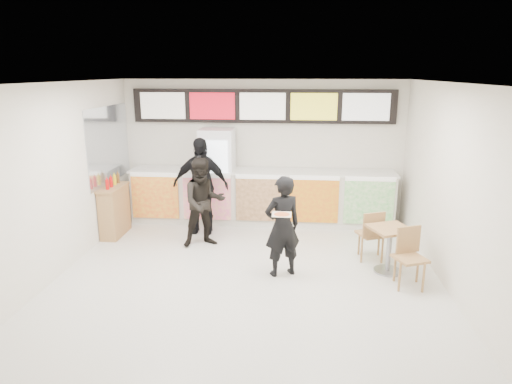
# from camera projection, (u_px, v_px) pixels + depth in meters

# --- Properties ---
(floor) EXTENTS (7.00, 7.00, 0.00)m
(floor) POSITION_uv_depth(u_px,v_px,m) (245.00, 287.00, 6.88)
(floor) COLOR beige
(floor) RESTS_ON ground
(ceiling) EXTENTS (7.00, 7.00, 0.00)m
(ceiling) POSITION_uv_depth(u_px,v_px,m) (244.00, 83.00, 6.11)
(ceiling) COLOR white
(ceiling) RESTS_ON wall_back
(wall_back) EXTENTS (6.00, 0.00, 6.00)m
(wall_back) POSITION_uv_depth(u_px,v_px,m) (263.00, 150.00, 9.86)
(wall_back) COLOR silver
(wall_back) RESTS_ON floor
(wall_left) EXTENTS (0.00, 7.00, 7.00)m
(wall_left) POSITION_uv_depth(u_px,v_px,m) (44.00, 187.00, 6.75)
(wall_left) COLOR silver
(wall_left) RESTS_ON floor
(wall_right) EXTENTS (0.00, 7.00, 7.00)m
(wall_right) POSITION_uv_depth(u_px,v_px,m) (462.00, 196.00, 6.23)
(wall_right) COLOR silver
(wall_right) RESTS_ON floor
(service_counter) EXTENTS (5.56, 0.77, 1.14)m
(service_counter) POSITION_uv_depth(u_px,v_px,m) (261.00, 197.00, 9.71)
(service_counter) COLOR silver
(service_counter) RESTS_ON floor
(menu_board) EXTENTS (5.50, 0.14, 0.70)m
(menu_board) POSITION_uv_depth(u_px,v_px,m) (263.00, 106.00, 9.53)
(menu_board) COLOR black
(menu_board) RESTS_ON wall_back
(drinks_fridge) EXTENTS (0.70, 0.67, 2.00)m
(drinks_fridge) POSITION_uv_depth(u_px,v_px,m) (218.00, 176.00, 9.69)
(drinks_fridge) COLOR white
(drinks_fridge) RESTS_ON floor
(mirror_panel) EXTENTS (0.01, 2.00, 1.50)m
(mirror_panel) POSITION_uv_depth(u_px,v_px,m) (109.00, 144.00, 9.04)
(mirror_panel) COLOR #B2B7BF
(mirror_panel) RESTS_ON wall_left
(customer_main) EXTENTS (0.70, 0.60, 1.62)m
(customer_main) POSITION_uv_depth(u_px,v_px,m) (282.00, 226.00, 7.12)
(customer_main) COLOR black
(customer_main) RESTS_ON floor
(customer_left) EXTENTS (0.99, 0.89, 1.66)m
(customer_left) POSITION_uv_depth(u_px,v_px,m) (204.00, 202.00, 8.35)
(customer_left) COLOR black
(customer_left) RESTS_ON floor
(customer_mid) EXTENTS (1.16, 0.55, 1.92)m
(customer_mid) POSITION_uv_depth(u_px,v_px,m) (201.00, 186.00, 9.05)
(customer_mid) COLOR black
(customer_mid) RESTS_ON floor
(pizza_slice) EXTENTS (0.36, 0.36, 0.02)m
(pizza_slice) POSITION_uv_depth(u_px,v_px,m) (282.00, 214.00, 6.60)
(pizza_slice) COLOR beige
(pizza_slice) RESTS_ON customer_main
(cafe_table) EXTENTS (0.96, 1.58, 0.90)m
(cafe_table) POSITION_uv_depth(u_px,v_px,m) (390.00, 241.00, 7.29)
(cafe_table) COLOR #A17949
(cafe_table) RESTS_ON floor
(condiment_ledge) EXTENTS (0.36, 0.89, 1.18)m
(condiment_ledge) POSITION_uv_depth(u_px,v_px,m) (115.00, 210.00, 8.97)
(condiment_ledge) COLOR #A17949
(condiment_ledge) RESTS_ON floor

